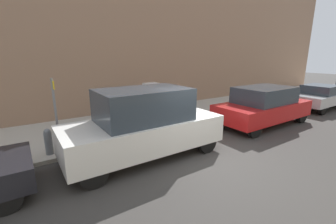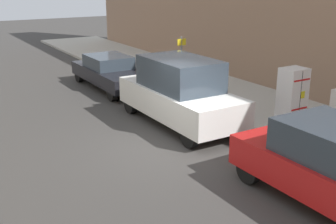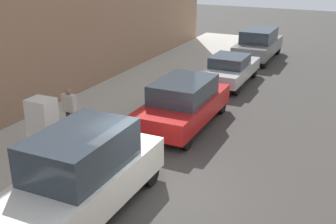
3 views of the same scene
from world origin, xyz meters
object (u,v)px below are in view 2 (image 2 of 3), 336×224
Objects in this scene: discarded_refrigerator at (292,96)px; parked_van_white at (180,92)px; street_sign_post at (181,64)px; fire_hydrant at (178,85)px; parked_sedan_dark at (110,72)px.

discarded_refrigerator is 3.52m from parked_van_white.
street_sign_post is 2.84× the size of fire_hydrant.
discarded_refrigerator is at bearing 106.83° from fire_hydrant.
fire_hydrant is 0.17× the size of parked_sedan_dark.
street_sign_post is at bearing 114.53° from parked_sedan_dark.
parked_sedan_dark is (1.47, -3.23, -0.73)m from street_sign_post.
discarded_refrigerator reaches higher than fire_hydrant.
parked_sedan_dark reaches higher than fire_hydrant.
parked_sedan_dark is at bearing -62.32° from fire_hydrant.
parked_sedan_dark is (1.54, -2.93, 0.16)m from fire_hydrant.
fire_hydrant is at bearing -121.74° from parked_van_white.
fire_hydrant is at bearing -102.45° from street_sign_post.
discarded_refrigerator reaches higher than parked_sedan_dark.
parked_sedan_dark is 0.99× the size of parked_van_white.
street_sign_post reaches higher than fire_hydrant.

